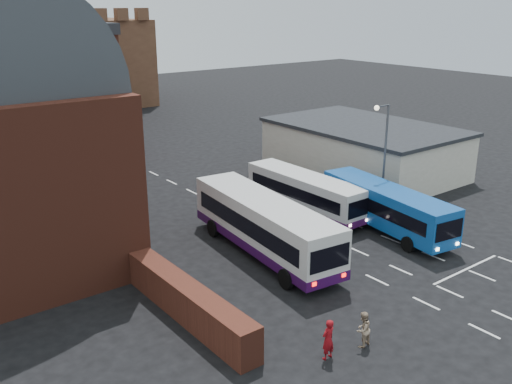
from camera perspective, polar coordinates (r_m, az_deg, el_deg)
ground at (r=32.51m, az=10.94°, el=-8.13°), size 180.00×180.00×0.00m
forecourt_wall at (r=27.59m, az=-6.77°, el=-10.90°), size 1.20×10.00×1.80m
cream_building at (r=51.14m, az=10.67°, el=4.34°), size 10.40×16.40×4.25m
brick_terrace at (r=67.44m, az=-23.69°, el=9.40°), size 22.00×10.00×11.00m
castle_keep at (r=89.82m, az=-19.58°, el=12.11°), size 22.00×22.00×12.00m
bus_white_outbound at (r=33.73m, az=0.84°, el=-3.07°), size 4.12×12.56×3.36m
bus_white_inbound at (r=40.62m, az=4.92°, el=0.14°), size 2.66×10.21×2.78m
bus_blue at (r=38.34m, az=12.90°, el=-1.31°), size 3.84×10.82×2.89m
bus_red_double at (r=59.22m, az=-16.05°, el=6.33°), size 3.55×12.49×4.95m
street_lamp at (r=40.74m, az=12.60°, el=4.33°), size 1.59×0.37×7.83m
pedestrian_red at (r=24.89m, az=7.21°, el=-14.42°), size 0.71×0.50×1.84m
pedestrian_beige at (r=25.96m, az=10.64°, el=-13.34°), size 0.88×0.73×1.65m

